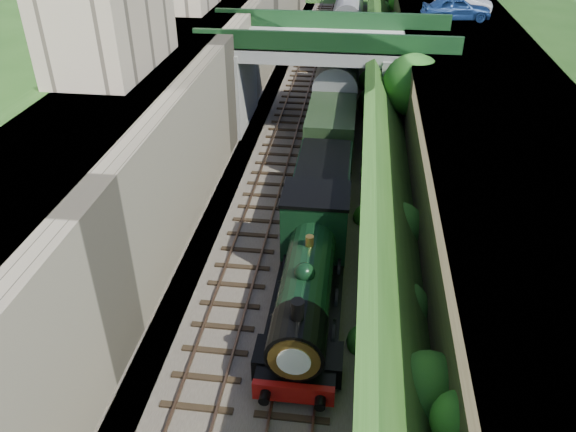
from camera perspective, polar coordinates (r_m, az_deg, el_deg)
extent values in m
plane|color=#1E4714|center=(20.16, -2.98, -18.54)|extent=(160.00, 160.00, 0.00)
cube|color=#473F38|center=(36.14, 2.47, 6.64)|extent=(10.00, 90.00, 0.20)
cube|color=#756B56|center=(35.66, -6.44, 12.03)|extent=(1.00, 90.00, 7.00)
cube|color=#262628|center=(36.61, -11.90, 12.08)|extent=(6.00, 90.00, 7.00)
cube|color=#262628|center=(35.53, 18.26, 9.89)|extent=(8.00, 90.00, 6.25)
cube|color=#1E4714|center=(35.09, 10.85, 9.92)|extent=(4.02, 90.00, 6.36)
sphere|color=#194C14|center=(15.23, 17.15, -19.33)|extent=(1.53, 1.53, 1.53)
sphere|color=#194C14|center=(16.81, 14.13, -16.82)|extent=(2.22, 2.22, 2.22)
sphere|color=#194C14|center=(20.46, 11.25, -9.27)|extent=(2.19, 2.19, 2.19)
sphere|color=#194C14|center=(22.56, 8.85, -8.45)|extent=(1.35, 1.35, 1.35)
sphere|color=#194C14|center=(24.29, 11.17, -1.24)|extent=(2.27, 2.27, 2.27)
sphere|color=#194C14|center=(26.85, 9.99, 0.79)|extent=(1.47, 1.47, 1.47)
sphere|color=#194C14|center=(29.76, 9.90, 4.15)|extent=(2.37, 2.37, 2.37)
sphere|color=#194C14|center=(32.32, 8.40, 4.38)|extent=(1.22, 1.22, 1.22)
sphere|color=#194C14|center=(35.65, 9.53, 8.75)|extent=(1.81, 1.81, 1.81)
sphere|color=#194C14|center=(38.28, 11.19, 12.82)|extent=(2.26, 2.26, 2.26)
sphere|color=#194C14|center=(41.63, 8.75, 11.27)|extent=(2.40, 2.40, 2.40)
sphere|color=#194C14|center=(44.14, 9.05, 12.91)|extent=(1.84, 1.84, 1.84)
sphere|color=#194C14|center=(47.34, 8.38, 13.32)|extent=(2.05, 2.05, 2.05)
sphere|color=#194C14|center=(48.00, 11.96, 18.36)|extent=(1.30, 1.30, 1.30)
sphere|color=#194C14|center=(52.74, 10.99, 18.71)|extent=(1.91, 1.91, 1.91)
sphere|color=#194C14|center=(54.67, 8.78, 16.37)|extent=(1.61, 1.61, 1.61)
sphere|color=#194C14|center=(58.16, 11.29, 20.58)|extent=(2.12, 2.12, 2.12)
sphere|color=#194C14|center=(63.41, 9.80, 19.89)|extent=(1.79, 1.79, 1.79)
sphere|color=#194C14|center=(67.86, 9.10, 19.86)|extent=(2.20, 2.20, 2.20)
cube|color=black|center=(36.28, -0.70, 7.01)|extent=(2.50, 90.00, 0.07)
cube|color=brown|center=(36.34, -1.83, 7.20)|extent=(0.08, 90.00, 0.14)
cube|color=brown|center=(36.16, 0.43, 7.08)|extent=(0.08, 90.00, 0.14)
cube|color=black|center=(36.01, 4.39, 6.71)|extent=(2.50, 90.00, 0.07)
cube|color=brown|center=(36.01, 3.24, 6.92)|extent=(0.08, 90.00, 0.14)
cube|color=brown|center=(35.95, 5.54, 6.78)|extent=(0.08, 90.00, 0.14)
cube|color=gray|center=(37.93, 4.03, 16.85)|extent=(16.00, 6.00, 0.90)
cube|color=#133618|center=(34.93, 3.76, 17.15)|extent=(16.00, 0.30, 1.20)
cube|color=#133618|center=(40.46, 4.37, 19.18)|extent=(16.00, 0.30, 1.20)
cube|color=gray|center=(39.55, -5.07, 13.12)|extent=(1.40, 6.40, 5.70)
cube|color=gray|center=(38.79, 10.97, 12.29)|extent=(2.40, 6.40, 5.70)
cube|color=gray|center=(29.92, -17.67, 17.94)|extent=(4.00, 8.00, 4.00)
cylinder|color=black|center=(35.02, 12.10, 8.85)|extent=(0.30, 0.30, 4.40)
sphere|color=#194C14|center=(34.12, 12.60, 12.86)|extent=(3.60, 3.60, 3.60)
sphere|color=#194C14|center=(35.11, 13.23, 12.28)|extent=(2.40, 2.40, 2.40)
imported|color=navy|center=(43.79, 16.73, 19.56)|extent=(4.98, 2.60, 1.62)
imported|color=silver|center=(46.48, 17.38, 19.97)|extent=(4.42, 2.49, 1.38)
cube|color=black|center=(22.36, 1.81, -10.33)|extent=(2.40, 8.40, 0.60)
cube|color=black|center=(22.76, 2.08, -7.62)|extent=(2.70, 10.00, 0.35)
cube|color=maroon|center=(19.19, 0.54, -17.53)|extent=(2.70, 0.25, 0.70)
cylinder|color=black|center=(21.32, 1.94, -6.29)|extent=(1.90, 5.60, 1.90)
cylinder|color=black|center=(18.85, 0.93, -12.46)|extent=(1.96, 1.80, 1.96)
cylinder|color=white|center=(18.16, 0.57, -14.61)|extent=(1.10, 0.05, 1.10)
cylinder|color=black|center=(18.03, 0.97, -9.74)|extent=(0.44, 0.44, 0.90)
sphere|color=black|center=(19.92, 1.71, -5.79)|extent=(0.76, 0.76, 0.76)
cylinder|color=#A57F33|center=(21.31, 2.21, -2.64)|extent=(0.32, 0.32, 0.50)
cube|color=black|center=(24.16, 2.79, -0.75)|extent=(2.75, 2.40, 2.80)
cube|color=black|center=(23.41, 2.88, 2.24)|extent=(2.85, 2.50, 0.15)
cube|color=black|center=(20.39, -2.54, -14.17)|extent=(0.60, 1.40, 0.90)
cube|color=black|center=(20.22, 4.71, -14.79)|extent=(0.60, 1.40, 0.90)
cube|color=black|center=(28.97, 3.43, 0.50)|extent=(2.30, 6.00, 0.50)
cube|color=black|center=(28.84, 3.45, 0.93)|extent=(2.60, 6.00, 0.50)
cube|color=black|center=(28.24, 3.53, 3.01)|extent=(2.70, 6.00, 2.40)
cube|color=black|center=(27.66, 3.61, 5.28)|extent=(2.50, 5.60, 0.20)
cube|color=black|center=(40.27, 4.82, 9.76)|extent=(2.30, 17.00, 0.40)
cube|color=black|center=(40.18, 4.83, 10.09)|extent=(2.50, 17.00, 0.50)
cube|color=#1E2F1A|center=(39.64, 4.93, 12.10)|extent=(2.80, 18.00, 2.70)
cube|color=slate|center=(39.16, 5.04, 14.17)|extent=(2.90, 18.00, 0.50)
cube|color=black|center=(58.11, 5.90, 16.70)|extent=(2.30, 17.00, 0.40)
cube|color=black|center=(58.05, 5.91, 16.94)|extent=(2.50, 17.00, 0.50)
cube|color=#1E2F1A|center=(57.68, 6.00, 18.38)|extent=(2.80, 18.00, 2.70)
cube|color=slate|center=(57.35, 6.09, 19.83)|extent=(2.90, 18.00, 0.50)
cube|color=black|center=(76.42, 6.50, 20.35)|extent=(2.30, 17.00, 0.40)
cube|color=black|center=(76.37, 6.51, 20.53)|extent=(2.50, 17.00, 0.50)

